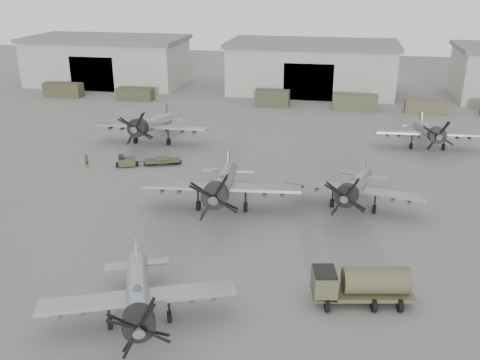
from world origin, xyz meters
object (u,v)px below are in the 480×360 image
object	(u,v)px
aircraft_near_1	(138,296)
ground_crew	(87,161)
aircraft_mid_1	(221,184)
aircraft_far_1	(429,131)
fuel_tanker	(361,283)
aircraft_mid_2	(354,187)
tug_trailer	(141,161)
aircraft_far_0	(150,124)

from	to	relation	value
aircraft_near_1	ground_crew	bearing A→B (deg)	99.56
aircraft_mid_1	aircraft_far_1	size ratio (longest dim) A/B	1.13
aircraft_mid_1	fuel_tanker	distance (m)	16.87
aircraft_mid_1	aircraft_mid_2	distance (m)	11.68
aircraft_mid_2	tug_trailer	xyz separation A→B (m)	(-22.80, 7.48, -1.76)
aircraft_mid_1	aircraft_far_0	xyz separation A→B (m)	(-12.88, 17.51, 0.01)
aircraft_mid_2	aircraft_far_0	world-z (taller)	aircraft_far_0
aircraft_far_1	tug_trailer	xyz separation A→B (m)	(-31.58, -11.94, -1.76)
aircraft_near_1	ground_crew	size ratio (longest dim) A/B	7.51
ground_crew	aircraft_mid_2	bearing A→B (deg)	-78.55
aircraft_far_0	aircraft_mid_2	bearing A→B (deg)	-32.87
aircraft_mid_2	aircraft_mid_1	bearing A→B (deg)	-157.55
aircraft_near_1	fuel_tanker	world-z (taller)	aircraft_near_1
aircraft_near_1	aircraft_far_0	distance (m)	36.51
fuel_tanker	tug_trailer	size ratio (longest dim) A/B	1.00
aircraft_mid_2	ground_crew	world-z (taller)	aircraft_mid_2
aircraft_mid_1	aircraft_far_1	distance (m)	29.76
aircraft_near_1	tug_trailer	xyz separation A→B (m)	(-10.27, 26.96, -1.62)
aircraft_far_0	tug_trailer	xyz separation A→B (m)	(1.50, -7.60, -2.06)
aircraft_near_1	aircraft_mid_1	xyz separation A→B (m)	(1.11, 17.05, 0.43)
aircraft_near_1	aircraft_far_0	world-z (taller)	aircraft_far_0
aircraft_far_1	tug_trailer	bearing A→B (deg)	-163.32
aircraft_near_1	aircraft_mid_1	world-z (taller)	aircraft_mid_1
aircraft_far_1	ground_crew	size ratio (longest dim) A/B	8.12
tug_trailer	aircraft_mid_1	bearing A→B (deg)	-62.01
aircraft_far_0	ground_crew	xyz separation A→B (m)	(-4.06, -9.19, -1.80)
aircraft_far_0	ground_crew	distance (m)	10.20
aircraft_far_0	fuel_tanker	bearing A→B (deg)	-50.99
aircraft_far_1	tug_trailer	size ratio (longest dim) A/B	1.87
ground_crew	aircraft_mid_1	bearing A→B (deg)	-92.98
aircraft_mid_1	ground_crew	xyz separation A→B (m)	(-16.94, 8.32, -1.79)
aircraft_mid_2	tug_trailer	size ratio (longest dim) A/B	1.88
fuel_tanker	ground_crew	xyz separation A→B (m)	(-28.81, 20.25, -0.65)
aircraft_mid_1	ground_crew	bearing A→B (deg)	147.60
aircraft_far_0	fuel_tanker	world-z (taller)	aircraft_far_0
aircraft_far_0	tug_trailer	size ratio (longest dim) A/B	2.11
aircraft_near_1	aircraft_far_0	xyz separation A→B (m)	(-11.77, 34.56, 0.44)
aircraft_far_0	aircraft_far_1	xyz separation A→B (m)	(33.08, 4.35, -0.31)
aircraft_mid_1	fuel_tanker	world-z (taller)	aircraft_mid_1
aircraft_mid_2	fuel_tanker	world-z (taller)	aircraft_mid_2
aircraft_near_1	tug_trailer	bearing A→B (deg)	88.46
aircraft_far_1	ground_crew	distance (m)	39.55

